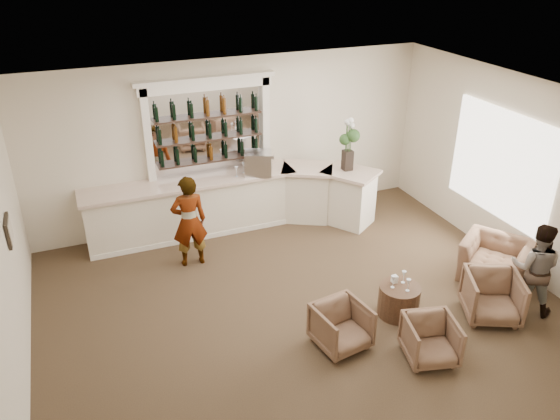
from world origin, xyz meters
The scene contains 19 objects.
ground centered at (0.00, 0.00, 0.00)m, with size 8.00×8.00×0.00m, color #4E3C27.
room_shell centered at (0.16, 0.71, 2.34)m, with size 8.04×7.02×3.32m.
bar_counter centered at (-0.16, 3.00, 0.57)m, with size 5.72×1.80×1.14m.
back_bar_alcove centered at (-0.50, 3.41, 2.03)m, with size 2.64×0.25×3.00m.
cocktail_table centered at (1.32, -0.60, 0.25)m, with size 0.63×0.63×0.50m, color #4E3122.
sommelier centered at (-1.29, 2.05, 0.85)m, with size 0.62×0.41×1.69m, color gray.
guest centered at (3.28, -1.25, 0.75)m, with size 0.73×0.57×1.50m, color gray.
armchair_left centered at (0.15, -0.92, 0.33)m, with size 0.71×0.73×0.66m, color brown.
armchair_center centered at (1.16, -1.62, 0.32)m, with size 0.68×0.70×0.63m, color brown.
armchair_right centered at (2.60, -1.19, 0.37)m, with size 0.79×0.81×0.74m, color brown.
armchair_far centered at (3.40, -0.34, 0.35)m, with size 1.08×0.94×0.70m, color brown.
espresso_machine centered at (0.32, 2.93, 1.37)m, with size 0.51×0.43×0.45m, color silver.
flower_vase centered at (2.02, 2.48, 1.74)m, with size 0.28×0.28×1.07m.
wine_glass_bar_left centered at (-0.12, 2.96, 1.25)m, with size 0.07×0.07×0.21m, color white, non-canonical shape.
wine_glass_bar_right centered at (0.07, 3.09, 1.25)m, with size 0.07×0.07×0.21m, color white, non-canonical shape.
wine_glass_tbl_a centered at (1.20, -0.57, 0.60)m, with size 0.07×0.07×0.21m, color white, non-canonical shape.
wine_glass_tbl_b centered at (1.42, -0.52, 0.60)m, with size 0.07×0.07×0.21m, color white, non-canonical shape.
wine_glass_tbl_c centered at (1.36, -0.73, 0.60)m, with size 0.07×0.07×0.21m, color white, non-canonical shape.
napkin_holder centered at (1.30, -0.46, 0.56)m, with size 0.08×0.08×0.12m, color white.
Camera 1 is at (-2.97, -6.31, 5.28)m, focal length 35.00 mm.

